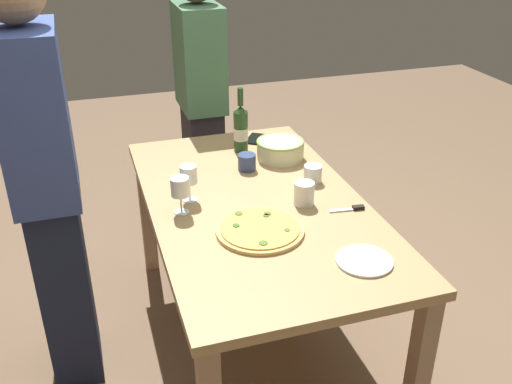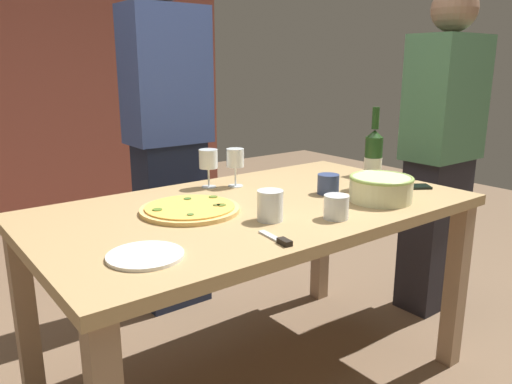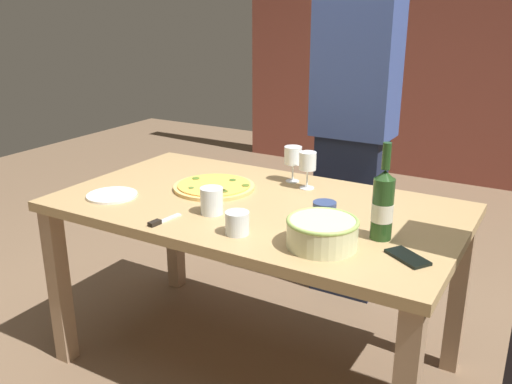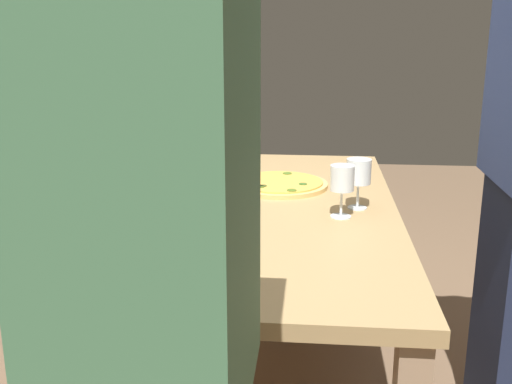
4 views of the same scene
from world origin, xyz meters
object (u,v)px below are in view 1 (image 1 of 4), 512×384
Objects in this scene: wine_glass_near_pizza at (189,176)px; wine_glass_by_bottle at (180,188)px; side_plate at (364,261)px; pizza_knife at (351,209)px; cup_ceramic at (313,174)px; dining_table at (256,220)px; cell_phone at (255,139)px; person_host at (48,187)px; pizza at (260,230)px; serving_bowl at (280,148)px; wine_bottle at (241,128)px; person_guest_left at (201,103)px; cup_amber at (304,194)px; cup_spare at (247,162)px.

wine_glass_by_bottle is (-0.10, 0.06, -0.00)m from wine_glass_near_pizza.
side_plate is 0.38m from pizza_knife.
wine_glass_by_bottle is 1.91× the size of cup_ceramic.
cell_phone reaches higher than dining_table.
person_host is (-0.01, 0.56, 0.04)m from wine_glass_near_pizza.
serving_bowl is at bearing -26.07° from pizza.
wine_bottle is 1.61× the size of side_plate.
cup_ceramic is at bearing 16.18° from person_guest_left.
person_host is at bearing 66.74° from pizza.
cell_phone is (0.56, 0.10, -0.04)m from cup_ceramic.
cup_amber is at bearing -171.44° from wine_bottle.
side_plate is (-0.65, -0.50, -0.11)m from wine_glass_near_pizza.
cup_ceramic is 0.55× the size of pizza_knife.
pizza is 0.95m from cell_phone.
cell_phone is 1.19m from person_host.
serving_bowl is 0.13× the size of person_host.
pizza reaches higher than cell_phone.
wine_glass_near_pizza is 0.70m from pizza_knife.
pizza_knife is at bearing -149.39° from cup_spare.
person_guest_left reaches higher than pizza.
person_host is at bearing 80.44° from cup_amber.
pizza is at bearing 169.00° from wine_bottle.
serving_bowl is 2.84× the size of cup_ceramic.
pizza is 0.42m from pizza_knife.
wine_glass_near_pizza is 0.83m from side_plate.
serving_bowl is 0.70m from wine_glass_by_bottle.
person_host is (0.33, 0.77, 0.15)m from pizza.
wine_bottle is 2.31× the size of cell_phone.
person_host is at bearing 106.05° from serving_bowl.
pizza_knife is (-0.19, -0.36, 0.10)m from dining_table.
pizza is 4.06× the size of cup_spare.
person_host is at bearing 90.83° from cup_ceramic.
cup_spare is 0.38m from cell_phone.
dining_table is 0.35m from wine_glass_near_pizza.
cup_amber is 0.47m from side_plate.
cup_spare reaches higher than side_plate.
wine_glass_near_pizza is (0.34, 0.21, 0.11)m from pizza.
person_guest_left is (0.48, 0.18, 0.06)m from cell_phone.
person_guest_left is (1.34, 0.33, 0.06)m from pizza_knife.
serving_bowl is 0.60m from wine_glass_near_pizza.
pizza is at bearing 153.93° from serving_bowl.
serving_bowl is at bearing -7.86° from cup_amber.
cup_amber is 1.19× the size of cup_spare.
cup_spare is 0.05× the size of person_host.
wine_glass_by_bottle is at bearing 150.68° from wine_glass_near_pizza.
person_host is at bearing 116.35° from wine_bottle.
wine_bottle is 0.61m from person_guest_left.
wine_bottle is 1.03m from person_host.
serving_bowl is at bearing 18.11° from person_guest_left.
serving_bowl is at bearing -132.00° from wine_bottle.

